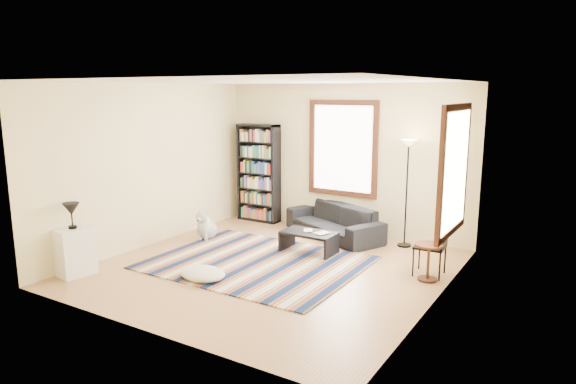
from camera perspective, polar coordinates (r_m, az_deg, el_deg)
The scene contains 21 objects.
floor at distance 7.97m, azimuth -1.90°, elevation -8.74°, with size 5.00×5.00×0.10m, color #A9834D.
ceiling at distance 7.49m, azimuth -2.05°, elevation 12.60°, with size 5.00×5.00×0.10m, color white.
wall_back at distance 9.80m, azimuth 6.28°, elevation 3.71°, with size 5.00×0.10×2.80m, color beige.
wall_front at distance 5.69m, azimuth -16.27°, elevation -2.13°, with size 5.00×0.10×2.80m, color beige.
wall_left at distance 9.23m, azimuth -15.32°, elevation 2.92°, with size 0.10×5.00×2.80m, color beige.
wall_right at distance 6.57m, azimuth 16.94°, elevation -0.41°, with size 0.10×5.00×2.80m, color beige.
window_back at distance 9.71m, azimuth 6.10°, elevation 4.83°, with size 1.20×0.06×1.60m, color white.
window_right at distance 7.32m, azimuth 18.03°, elevation 2.27°, with size 0.06×1.20×1.60m, color white.
rug at distance 8.16m, azimuth -3.50°, elevation -7.81°, with size 3.19×2.55×0.02m, color #0C1D3F.
sofa at distance 9.55m, azimuth 5.12°, elevation -3.23°, with size 2.02×0.79×0.59m, color black.
bookshelf at distance 10.56m, azimuth -3.28°, elevation 2.11°, with size 0.90×0.30×2.00m, color black.
coffee_table at distance 8.60m, azimuth 2.33°, elevation -5.61°, with size 0.90×0.50×0.36m, color black.
book_a at distance 8.60m, azimuth 1.76°, elevation -4.30°, with size 0.19×0.14×0.02m, color beige.
book_b at distance 8.53m, azimuth 3.39°, elevation -4.45°, with size 0.18×0.24×0.02m, color beige.
floor_cushion at distance 7.55m, azimuth -9.46°, elevation -8.92°, with size 0.71×0.53×0.18m, color beige.
floor_lamp at distance 9.01m, azimuth 13.02°, elevation -0.21°, with size 0.30×0.30×1.86m, color black, non-canonical shape.
side_table at distance 7.63m, azimuth 15.31°, elevation -7.53°, with size 0.40×0.40×0.54m, color #3F210F.
folding_chair at distance 7.80m, azimuth 15.50°, elevation -5.88°, with size 0.42×0.40×0.86m, color black.
white_cabinet at distance 8.19m, azimuth -22.61°, elevation -6.12°, with size 0.38×0.50×0.70m, color white.
table_lamp at distance 8.05m, azimuth -22.90°, elevation -2.45°, with size 0.24×0.24×0.38m, color black, non-canonical shape.
dog at distance 9.48m, azimuth -9.00°, elevation -3.57°, with size 0.39×0.54×0.54m, color silver, non-canonical shape.
Camera 1 is at (4.13, -6.25, 2.67)m, focal length 32.00 mm.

